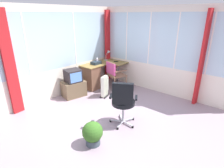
# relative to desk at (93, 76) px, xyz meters

# --- Properties ---
(ground) EXTENTS (5.42, 5.21, 0.06)m
(ground) POSITION_rel_desk_xyz_m (-1.10, -1.78, -0.45)
(ground) COLOR gray
(north_window_panel) EXTENTS (4.42, 0.07, 2.52)m
(north_window_panel) POSITION_rel_desk_xyz_m (-1.10, 0.35, 0.84)
(north_window_panel) COLOR silver
(north_window_panel) RESTS_ON ground
(east_window_panel) EXTENTS (0.07, 4.21, 2.52)m
(east_window_panel) POSITION_rel_desk_xyz_m (1.13, -1.78, 0.84)
(east_window_panel) COLOR silver
(east_window_panel) RESTS_ON ground
(curtain_north_left) EXTENTS (0.26, 0.08, 2.42)m
(curtain_north_left) POSITION_rel_desk_xyz_m (-2.32, 0.27, 0.79)
(curtain_north_left) COLOR red
(curtain_north_left) RESTS_ON ground
(curtain_corner) EXTENTS (0.26, 0.09, 2.42)m
(curtain_corner) POSITION_rel_desk_xyz_m (1.00, 0.22, 0.79)
(curtain_corner) COLOR red
(curtain_corner) RESTS_ON ground
(curtain_east_far) EXTENTS (0.26, 0.10, 2.42)m
(curtain_east_far) POSITION_rel_desk_xyz_m (1.05, -2.94, 0.79)
(curtain_east_far) COLOR red
(curtain_east_far) RESTS_ON ground
(desk) EXTENTS (1.39, 0.96, 0.77)m
(desk) POSITION_rel_desk_xyz_m (0.00, 0.00, 0.00)
(desk) COLOR olive
(desk) RESTS_ON ground
(desk_lamp) EXTENTS (0.24, 0.21, 0.35)m
(desk_lamp) POSITION_rel_desk_xyz_m (0.87, 0.08, 0.57)
(desk_lamp) COLOR #B2B7BC
(desk_lamp) RESTS_ON desk
(tv_remote) EXTENTS (0.09, 0.16, 0.02)m
(tv_remote) POSITION_rel_desk_xyz_m (0.84, -0.29, 0.36)
(tv_remote) COLOR black
(tv_remote) RESTS_ON desk
(spray_bottle) EXTENTS (0.06, 0.06, 0.22)m
(spray_bottle) POSITION_rel_desk_xyz_m (0.27, 0.05, 0.45)
(spray_bottle) COLOR silver
(spray_bottle) RESTS_ON desk
(paper_tray) EXTENTS (0.30, 0.23, 0.09)m
(paper_tray) POSITION_rel_desk_xyz_m (0.19, 0.02, 0.39)
(paper_tray) COLOR #1E2932
(paper_tray) RESTS_ON desk
(wooden_armchair) EXTENTS (0.61, 0.61, 0.92)m
(wooden_armchair) POSITION_rel_desk_xyz_m (0.31, -0.62, 0.17)
(wooden_armchair) COLOR brown
(wooden_armchair) RESTS_ON ground
(office_chair) EXTENTS (0.59, 0.62, 1.02)m
(office_chair) POSITION_rel_desk_xyz_m (-1.10, -2.06, 0.18)
(office_chair) COLOR #B7B7BF
(office_chair) RESTS_ON ground
(tv_on_stand) EXTENTS (0.72, 0.57, 0.82)m
(tv_on_stand) POSITION_rel_desk_xyz_m (-0.81, -0.04, -0.06)
(tv_on_stand) COLOR brown
(tv_on_stand) RESTS_ON ground
(space_heater) EXTENTS (0.37, 0.25, 0.63)m
(space_heater) POSITION_rel_desk_xyz_m (-0.24, -0.75, -0.10)
(space_heater) COLOR silver
(space_heater) RESTS_ON ground
(potted_plant) EXTENTS (0.39, 0.39, 0.46)m
(potted_plant) POSITION_rel_desk_xyz_m (-1.97, -2.03, -0.18)
(potted_plant) COLOR #3C4A51
(potted_plant) RESTS_ON ground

